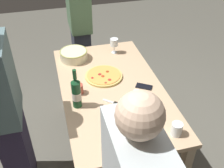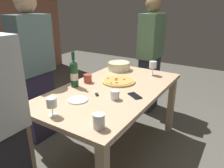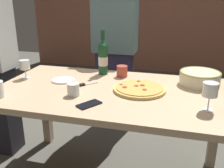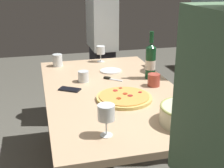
{
  "view_description": "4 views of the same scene",
  "coord_description": "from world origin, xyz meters",
  "px_view_note": "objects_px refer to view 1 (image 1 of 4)",
  "views": [
    {
      "loc": [
        -1.88,
        0.49,
        2.24
      ],
      "look_at": [
        0.0,
        0.0,
        0.79
      ],
      "focal_mm": 43.74,
      "sensor_mm": 36.0,
      "label": 1
    },
    {
      "loc": [
        -1.65,
        -1.03,
        1.52
      ],
      "look_at": [
        0.0,
        0.0,
        0.79
      ],
      "focal_mm": 33.96,
      "sensor_mm": 36.0,
      "label": 2
    },
    {
      "loc": [
        0.42,
        -1.58,
        1.36
      ],
      "look_at": [
        0.0,
        0.0,
        0.79
      ],
      "focal_mm": 41.3,
      "sensor_mm": 36.0,
      "label": 3
    },
    {
      "loc": [
        1.88,
        -0.48,
        1.5
      ],
      "look_at": [
        0.0,
        0.0,
        0.79
      ],
      "focal_mm": 48.95,
      "sensor_mm": 36.0,
      "label": 4
    }
  ],
  "objects_px": {
    "cup_ceramic": "(177,129)",
    "cell_phone": "(144,87)",
    "person_guest_right": "(5,112)",
    "serving_bowl": "(74,55)",
    "wine_glass_near_pizza": "(128,139)",
    "cup_spare": "(137,96)",
    "pizza_knife": "(113,103)",
    "wine_bottle": "(76,93)",
    "side_plate": "(114,120)",
    "cup_amber": "(78,89)",
    "pizza": "(104,76)",
    "wine_glass_by_bottle": "(114,43)",
    "dining_table": "(112,96)",
    "person_guest_left": "(80,26)"
  },
  "relations": [
    {
      "from": "wine_glass_by_bottle",
      "to": "cup_spare",
      "type": "relative_size",
      "value": 2.03
    },
    {
      "from": "person_guest_left",
      "to": "cup_amber",
      "type": "bearing_deg",
      "value": -14.46
    },
    {
      "from": "cup_spare",
      "to": "cell_phone",
      "type": "relative_size",
      "value": 0.56
    },
    {
      "from": "pizza",
      "to": "wine_bottle",
      "type": "relative_size",
      "value": 0.99
    },
    {
      "from": "dining_table",
      "to": "wine_glass_by_bottle",
      "type": "bearing_deg",
      "value": -16.78
    },
    {
      "from": "wine_glass_by_bottle",
      "to": "cup_spare",
      "type": "height_order",
      "value": "wine_glass_by_bottle"
    },
    {
      "from": "wine_bottle",
      "to": "wine_glass_near_pizza",
      "type": "distance_m",
      "value": 0.6
    },
    {
      "from": "cup_ceramic",
      "to": "cup_spare",
      "type": "bearing_deg",
      "value": 18.38
    },
    {
      "from": "dining_table",
      "to": "person_guest_left",
      "type": "height_order",
      "value": "person_guest_left"
    },
    {
      "from": "cup_amber",
      "to": "person_guest_left",
      "type": "distance_m",
      "value": 1.21
    },
    {
      "from": "person_guest_left",
      "to": "pizza_knife",
      "type": "bearing_deg",
      "value": -2.4
    },
    {
      "from": "pizza_knife",
      "to": "cell_phone",
      "type": "bearing_deg",
      "value": -65.89
    },
    {
      "from": "side_plate",
      "to": "cup_amber",
      "type": "bearing_deg",
      "value": 27.58
    },
    {
      "from": "wine_glass_near_pizza",
      "to": "cup_ceramic",
      "type": "bearing_deg",
      "value": -83.29
    },
    {
      "from": "person_guest_left",
      "to": "person_guest_right",
      "type": "distance_m",
      "value": 1.6
    },
    {
      "from": "cup_amber",
      "to": "wine_glass_near_pizza",
      "type": "bearing_deg",
      "value": -162.0
    },
    {
      "from": "pizza",
      "to": "cell_phone",
      "type": "height_order",
      "value": "pizza"
    },
    {
      "from": "dining_table",
      "to": "wine_glass_near_pizza",
      "type": "height_order",
      "value": "wine_glass_near_pizza"
    },
    {
      "from": "person_guest_right",
      "to": "pizza_knife",
      "type": "bearing_deg",
      "value": -13.22
    },
    {
      "from": "cup_amber",
      "to": "pizza",
      "type": "bearing_deg",
      "value": -55.66
    },
    {
      "from": "side_plate",
      "to": "cup_spare",
      "type": "bearing_deg",
      "value": -52.98
    },
    {
      "from": "pizza",
      "to": "dining_table",
      "type": "bearing_deg",
      "value": -169.86
    },
    {
      "from": "wine_bottle",
      "to": "cell_phone",
      "type": "height_order",
      "value": "wine_bottle"
    },
    {
      "from": "side_plate",
      "to": "cell_phone",
      "type": "xyz_separation_m",
      "value": [
        0.34,
        -0.37,
        0.0
      ]
    },
    {
      "from": "pizza",
      "to": "cup_ceramic",
      "type": "height_order",
      "value": "cup_ceramic"
    },
    {
      "from": "cup_amber",
      "to": "cup_ceramic",
      "type": "bearing_deg",
      "value": -136.93
    },
    {
      "from": "side_plate",
      "to": "wine_glass_near_pizza",
      "type": "bearing_deg",
      "value": -176.44
    },
    {
      "from": "wine_glass_by_bottle",
      "to": "side_plate",
      "type": "bearing_deg",
      "value": 164.71
    },
    {
      "from": "pizza",
      "to": "person_guest_right",
      "type": "xyz_separation_m",
      "value": [
        -0.39,
        0.85,
        0.08
      ]
    },
    {
      "from": "wine_glass_by_bottle",
      "to": "person_guest_left",
      "type": "xyz_separation_m",
      "value": [
        0.59,
        0.27,
        -0.04
      ]
    },
    {
      "from": "wine_glass_near_pizza",
      "to": "cup_ceramic",
      "type": "xyz_separation_m",
      "value": [
        0.05,
        -0.39,
        -0.05
      ]
    },
    {
      "from": "cell_phone",
      "to": "person_guest_left",
      "type": "bearing_deg",
      "value": -130.41
    },
    {
      "from": "wine_bottle",
      "to": "person_guest_left",
      "type": "relative_size",
      "value": 0.22
    },
    {
      "from": "cell_phone",
      "to": "cup_ceramic",
      "type": "bearing_deg",
      "value": 35.81
    },
    {
      "from": "wine_glass_near_pizza",
      "to": "cell_phone",
      "type": "xyz_separation_m",
      "value": [
        0.64,
        -0.36,
        -0.1
      ]
    },
    {
      "from": "cup_ceramic",
      "to": "pizza_knife",
      "type": "xyz_separation_m",
      "value": [
        0.45,
        0.35,
        -0.05
      ]
    },
    {
      "from": "dining_table",
      "to": "person_guest_right",
      "type": "distance_m",
      "value": 0.93
    },
    {
      "from": "dining_table",
      "to": "wine_bottle",
      "type": "bearing_deg",
      "value": 115.91
    },
    {
      "from": "person_guest_left",
      "to": "pizza",
      "type": "bearing_deg",
      "value": -1.03
    },
    {
      "from": "dining_table",
      "to": "cup_ceramic",
      "type": "height_order",
      "value": "cup_ceramic"
    },
    {
      "from": "cup_ceramic",
      "to": "cell_phone",
      "type": "distance_m",
      "value": 0.6
    },
    {
      "from": "wine_glass_near_pizza",
      "to": "person_guest_right",
      "type": "xyz_separation_m",
      "value": [
        0.5,
        0.81,
        -0.01
      ]
    },
    {
      "from": "cell_phone",
      "to": "cup_spare",
      "type": "bearing_deg",
      "value": -5.95
    },
    {
      "from": "cup_spare",
      "to": "pizza_knife",
      "type": "height_order",
      "value": "cup_spare"
    },
    {
      "from": "wine_bottle",
      "to": "cup_amber",
      "type": "relative_size",
      "value": 4.06
    },
    {
      "from": "person_guest_right",
      "to": "serving_bowl",
      "type": "bearing_deg",
      "value": 38.07
    },
    {
      "from": "serving_bowl",
      "to": "person_guest_left",
      "type": "distance_m",
      "value": 0.64
    },
    {
      "from": "cup_amber",
      "to": "person_guest_right",
      "type": "height_order",
      "value": "person_guest_right"
    },
    {
      "from": "dining_table",
      "to": "cup_spare",
      "type": "height_order",
      "value": "cup_spare"
    },
    {
      "from": "pizza",
      "to": "person_guest_left",
      "type": "height_order",
      "value": "person_guest_left"
    }
  ]
}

